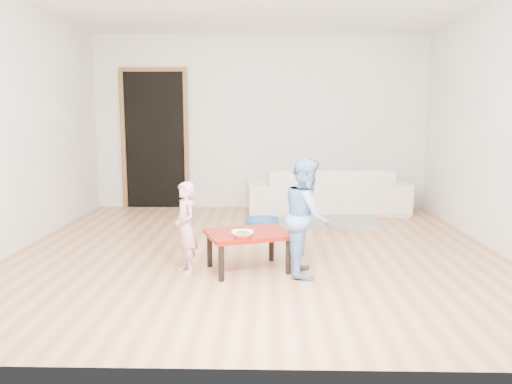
{
  "coord_description": "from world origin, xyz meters",
  "views": [
    {
      "loc": [
        0.12,
        -5.1,
        1.4
      ],
      "look_at": [
        0.0,
        -0.2,
        0.65
      ],
      "focal_mm": 35.0,
      "sensor_mm": 36.0,
      "label": 1
    }
  ],
  "objects_px": {
    "bowl": "(243,234)",
    "child_blue": "(307,216)",
    "sofa": "(326,190)",
    "basin": "(262,224)",
    "child_pink": "(186,228)",
    "red_table": "(248,251)"
  },
  "relations": [
    {
      "from": "bowl",
      "to": "child_blue",
      "type": "bearing_deg",
      "value": 10.8
    },
    {
      "from": "sofa",
      "to": "basin",
      "type": "bearing_deg",
      "value": 44.94
    },
    {
      "from": "bowl",
      "to": "child_blue",
      "type": "relative_size",
      "value": 0.19
    },
    {
      "from": "child_blue",
      "to": "basin",
      "type": "xyz_separation_m",
      "value": [
        -0.41,
        1.75,
        -0.45
      ]
    },
    {
      "from": "child_pink",
      "to": "sofa",
      "type": "bearing_deg",
      "value": 120.25
    },
    {
      "from": "sofa",
      "to": "basin",
      "type": "relative_size",
      "value": 5.3
    },
    {
      "from": "sofa",
      "to": "child_blue",
      "type": "bearing_deg",
      "value": 75.59
    },
    {
      "from": "red_table",
      "to": "basin",
      "type": "relative_size",
      "value": 1.68
    },
    {
      "from": "basin",
      "to": "bowl",
      "type": "bearing_deg",
      "value": -94.61
    },
    {
      "from": "red_table",
      "to": "child_blue",
      "type": "relative_size",
      "value": 0.69
    },
    {
      "from": "sofa",
      "to": "basin",
      "type": "distance_m",
      "value": 1.43
    },
    {
      "from": "bowl",
      "to": "basin",
      "type": "relative_size",
      "value": 0.46
    },
    {
      "from": "red_table",
      "to": "child_blue",
      "type": "bearing_deg",
      "value": -8.02
    },
    {
      "from": "sofa",
      "to": "child_blue",
      "type": "xyz_separation_m",
      "value": [
        -0.5,
        -2.82,
        0.19
      ]
    },
    {
      "from": "red_table",
      "to": "child_blue",
      "type": "height_order",
      "value": "child_blue"
    },
    {
      "from": "red_table",
      "to": "bowl",
      "type": "height_order",
      "value": "bowl"
    },
    {
      "from": "child_pink",
      "to": "bowl",
      "type": "bearing_deg",
      "value": 47.75
    },
    {
      "from": "child_blue",
      "to": "basin",
      "type": "bearing_deg",
      "value": 14.57
    },
    {
      "from": "bowl",
      "to": "child_pink",
      "type": "height_order",
      "value": "child_pink"
    },
    {
      "from": "red_table",
      "to": "sofa",
      "type": "bearing_deg",
      "value": 69.49
    },
    {
      "from": "child_blue",
      "to": "child_pink",
      "type": "bearing_deg",
      "value": 91.26
    },
    {
      "from": "red_table",
      "to": "bowl",
      "type": "distance_m",
      "value": 0.28
    }
  ]
}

